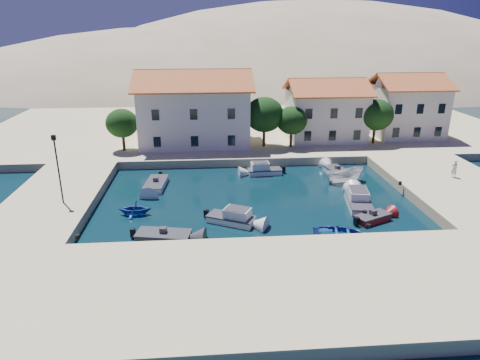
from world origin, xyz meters
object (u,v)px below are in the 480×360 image
object	(u,v)px
building_right	(407,104)
pedestrian	(454,169)
cabin_cruiser_east	(359,201)
building_mid	(326,109)
building_left	(194,107)
cabin_cruiser_south	(231,218)
boat_east	(344,182)
rowboat_south	(340,236)
lamppost	(57,163)

from	to	relation	value
building_right	pedestrian	distance (m)	18.76
cabin_cruiser_east	pedestrian	distance (m)	12.49
building_mid	cabin_cruiser_east	xyz separation A→B (m)	(-2.39, -21.60, -4.75)
building_left	pedestrian	xyz separation A→B (m)	(27.21, -16.21, -4.00)
cabin_cruiser_south	pedestrian	xyz separation A→B (m)	(23.77, 7.07, 1.46)
cabin_cruiser_south	cabin_cruiser_east	size ratio (longest dim) A/B	0.84
building_left	pedestrian	distance (m)	31.93
boat_east	building_right	bearing A→B (deg)	-53.68
building_left	cabin_cruiser_south	bearing A→B (deg)	-81.59
building_right	rowboat_south	size ratio (longest dim) A/B	2.23
building_right	boat_east	world-z (taller)	building_right
building_right	cabin_cruiser_south	world-z (taller)	building_right
building_mid	boat_east	bearing A→B (deg)	-96.44
cabin_cruiser_south	pedestrian	size ratio (longest dim) A/B	2.39
cabin_cruiser_south	cabin_cruiser_east	distance (m)	12.46
lamppost	rowboat_south	world-z (taller)	lamppost
pedestrian	cabin_cruiser_south	bearing A→B (deg)	11.82
cabin_cruiser_east	building_right	bearing A→B (deg)	-22.50
cabin_cruiser_south	lamppost	bearing A→B (deg)	-164.96
rowboat_south	cabin_cruiser_east	distance (m)	6.92
rowboat_south	cabin_cruiser_east	world-z (taller)	cabin_cruiser_east
pedestrian	boat_east	bearing A→B (deg)	-15.98
cabin_cruiser_east	boat_east	bearing A→B (deg)	3.97
building_mid	boat_east	world-z (taller)	building_mid
building_mid	pedestrian	world-z (taller)	building_mid
rowboat_south	boat_east	bearing A→B (deg)	-7.99
building_left	rowboat_south	distance (m)	29.70
building_left	cabin_cruiser_east	bearing A→B (deg)	-52.84
building_left	boat_east	size ratio (longest dim) A/B	3.34
lamppost	boat_east	xyz separation A→B (m)	(27.80, 5.96, -4.75)
lamppost	cabin_cruiser_south	bearing A→B (deg)	-12.39
pedestrian	building_left	bearing A→B (deg)	-35.52
cabin_cruiser_south	building_left	bearing A→B (deg)	125.84
boat_east	cabin_cruiser_east	bearing A→B (deg)	160.80
lamppost	rowboat_south	size ratio (longest dim) A/B	1.47
lamppost	building_left	bearing A→B (deg)	60.10
boat_east	pedestrian	distance (m)	11.29
boat_east	building_mid	bearing A→B (deg)	-19.62
lamppost	building_right	bearing A→B (deg)	27.93
lamppost	cabin_cruiser_east	world-z (taller)	lamppost
building_right	pedestrian	size ratio (longest dim) A/B	5.07
building_right	boat_east	size ratio (longest dim) A/B	2.15
building_right	cabin_cruiser_south	xyz separation A→B (m)	(-26.56, -25.28, -5.00)
building_left	cabin_cruiser_south	xyz separation A→B (m)	(3.44, -23.28, -5.46)
building_mid	boat_east	size ratio (longest dim) A/B	2.39
building_left	building_mid	size ratio (longest dim) A/B	1.40
building_mid	lamppost	bearing A→B (deg)	-144.55
building_left	lamppost	world-z (taller)	building_left
building_mid	cabin_cruiser_south	world-z (taller)	building_mid
cabin_cruiser_south	rowboat_south	world-z (taller)	cabin_cruiser_south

